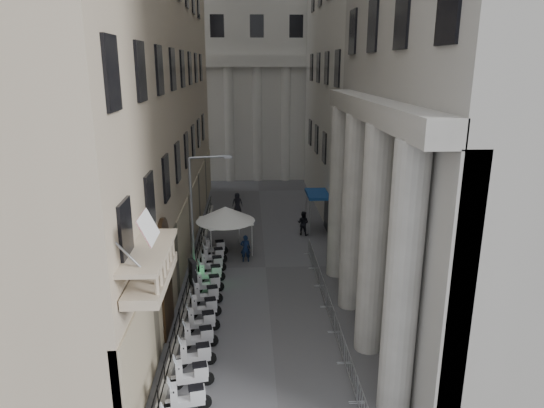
{
  "coord_description": "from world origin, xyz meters",
  "views": [
    {
      "loc": [
        -0.94,
        -8.93,
        12.24
      ],
      "look_at": [
        0.34,
        17.92,
        4.5
      ],
      "focal_mm": 32.0,
      "sensor_mm": 36.0,
      "label": 1
    }
  ],
  "objects_px": {
    "pedestrian_a": "(245,248)",
    "pedestrian_b": "(303,223)",
    "security_tent": "(233,216)",
    "info_kiosk": "(193,276)",
    "street_lamp": "(196,210)"
  },
  "relations": [
    {
      "from": "security_tent",
      "to": "pedestrian_a",
      "type": "height_order",
      "value": "security_tent"
    },
    {
      "from": "street_lamp",
      "to": "security_tent",
      "type": "bearing_deg",
      "value": 56.46
    },
    {
      "from": "security_tent",
      "to": "pedestrian_b",
      "type": "height_order",
      "value": "security_tent"
    },
    {
      "from": "security_tent",
      "to": "pedestrian_b",
      "type": "bearing_deg",
      "value": 35.11
    },
    {
      "from": "pedestrian_a",
      "to": "pedestrian_b",
      "type": "distance_m",
      "value": 6.5
    },
    {
      "from": "security_tent",
      "to": "info_kiosk",
      "type": "distance_m",
      "value": 6.16
    },
    {
      "from": "street_lamp",
      "to": "pedestrian_a",
      "type": "xyz_separation_m",
      "value": [
        2.67,
        3.06,
        -3.51
      ]
    },
    {
      "from": "pedestrian_a",
      "to": "pedestrian_b",
      "type": "xyz_separation_m",
      "value": [
        4.26,
        4.91,
        0.02
      ]
    },
    {
      "from": "security_tent",
      "to": "pedestrian_a",
      "type": "relative_size",
      "value": 2.2
    },
    {
      "from": "info_kiosk",
      "to": "pedestrian_a",
      "type": "distance_m",
      "value": 5.08
    },
    {
      "from": "pedestrian_b",
      "to": "street_lamp",
      "type": "bearing_deg",
      "value": 76.65
    },
    {
      "from": "security_tent",
      "to": "street_lamp",
      "type": "relative_size",
      "value": 0.53
    },
    {
      "from": "info_kiosk",
      "to": "pedestrian_b",
      "type": "distance_m",
      "value": 11.56
    },
    {
      "from": "street_lamp",
      "to": "pedestrian_a",
      "type": "distance_m",
      "value": 5.37
    },
    {
      "from": "security_tent",
      "to": "info_kiosk",
      "type": "xyz_separation_m",
      "value": [
        -2.1,
        -5.53,
        -1.74
      ]
    }
  ]
}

